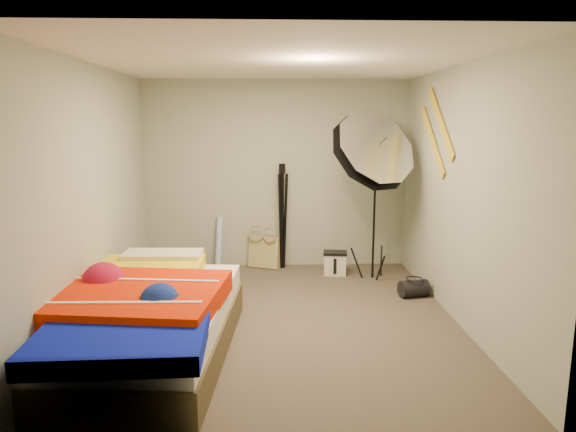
{
  "coord_description": "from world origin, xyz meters",
  "views": [
    {
      "loc": [
        -0.11,
        -4.88,
        1.97
      ],
      "look_at": [
        0.1,
        0.6,
        0.95
      ],
      "focal_mm": 32.0,
      "sensor_mm": 36.0,
      "label": 1
    }
  ],
  "objects_px": {
    "wrapping_roll": "(219,243)",
    "photo_umbrella": "(370,153)",
    "camera_tripod": "(282,209)",
    "duffel_bag": "(414,288)",
    "bed": "(133,319)",
    "camera_case": "(335,264)",
    "tote_bag": "(265,252)"
  },
  "relations": [
    {
      "from": "bed",
      "to": "photo_umbrella",
      "type": "distance_m",
      "value": 3.29
    },
    {
      "from": "camera_tripod",
      "to": "bed",
      "type": "bearing_deg",
      "value": -117.03
    },
    {
      "from": "photo_umbrella",
      "to": "camera_tripod",
      "type": "bearing_deg",
      "value": 146.64
    },
    {
      "from": "camera_case",
      "to": "duffel_bag",
      "type": "xyz_separation_m",
      "value": [
        0.78,
        -0.89,
        -0.04
      ]
    },
    {
      "from": "camera_tripod",
      "to": "duffel_bag",
      "type": "bearing_deg",
      "value": -40.16
    },
    {
      "from": "tote_bag",
      "to": "photo_umbrella",
      "type": "relative_size",
      "value": 0.19
    },
    {
      "from": "wrapping_roll",
      "to": "camera_case",
      "type": "distance_m",
      "value": 1.59
    },
    {
      "from": "wrapping_roll",
      "to": "camera_tripod",
      "type": "height_order",
      "value": "camera_tripod"
    },
    {
      "from": "duffel_bag",
      "to": "bed",
      "type": "height_order",
      "value": "bed"
    },
    {
      "from": "wrapping_roll",
      "to": "camera_case",
      "type": "bearing_deg",
      "value": -14.0
    },
    {
      "from": "wrapping_roll",
      "to": "photo_umbrella",
      "type": "xyz_separation_m",
      "value": [
        1.88,
        -0.72,
        1.24
      ]
    },
    {
      "from": "wrapping_roll",
      "to": "photo_umbrella",
      "type": "relative_size",
      "value": 0.31
    },
    {
      "from": "wrapping_roll",
      "to": "photo_umbrella",
      "type": "height_order",
      "value": "photo_umbrella"
    },
    {
      "from": "tote_bag",
      "to": "camera_case",
      "type": "height_order",
      "value": "tote_bag"
    },
    {
      "from": "photo_umbrella",
      "to": "camera_tripod",
      "type": "xyz_separation_m",
      "value": [
        -1.02,
        0.67,
        -0.78
      ]
    },
    {
      "from": "photo_umbrella",
      "to": "bed",
      "type": "bearing_deg",
      "value": -140.65
    },
    {
      "from": "wrapping_roll",
      "to": "duffel_bag",
      "type": "xyz_separation_m",
      "value": [
        2.32,
        -1.27,
        -0.25
      ]
    },
    {
      "from": "camera_case",
      "to": "duffel_bag",
      "type": "relative_size",
      "value": 0.88
    },
    {
      "from": "tote_bag",
      "to": "camera_tripod",
      "type": "height_order",
      "value": "camera_tripod"
    },
    {
      "from": "wrapping_roll",
      "to": "camera_case",
      "type": "height_order",
      "value": "wrapping_roll"
    },
    {
      "from": "camera_case",
      "to": "camera_tripod",
      "type": "bearing_deg",
      "value": 160.79
    },
    {
      "from": "tote_bag",
      "to": "camera_case",
      "type": "bearing_deg",
      "value": -0.66
    },
    {
      "from": "tote_bag",
      "to": "camera_case",
      "type": "relative_size",
      "value": 1.5
    },
    {
      "from": "duffel_bag",
      "to": "tote_bag",
      "type": "bearing_deg",
      "value": 131.86
    },
    {
      "from": "wrapping_roll",
      "to": "camera_case",
      "type": "relative_size",
      "value": 2.49
    },
    {
      "from": "photo_umbrella",
      "to": "camera_case",
      "type": "bearing_deg",
      "value": 136.4
    },
    {
      "from": "wrapping_roll",
      "to": "camera_tripod",
      "type": "distance_m",
      "value": 0.98
    },
    {
      "from": "duffel_bag",
      "to": "bed",
      "type": "bearing_deg",
      "value": -165.04
    },
    {
      "from": "duffel_bag",
      "to": "bed",
      "type": "xyz_separation_m",
      "value": [
        -2.79,
        -1.37,
        0.23
      ]
    },
    {
      "from": "bed",
      "to": "camera_tripod",
      "type": "relative_size",
      "value": 1.76
    },
    {
      "from": "duffel_bag",
      "to": "camera_tripod",
      "type": "height_order",
      "value": "camera_tripod"
    },
    {
      "from": "duffel_bag",
      "to": "wrapping_roll",
      "type": "bearing_deg",
      "value": 139.93
    }
  ]
}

